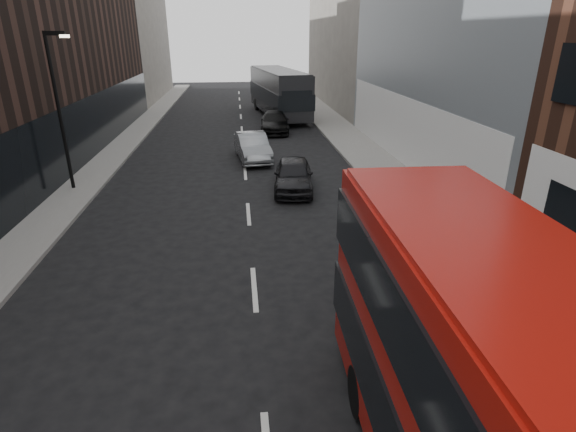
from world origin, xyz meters
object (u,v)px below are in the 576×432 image
object	(u,v)px
grey_bus	(279,92)
car_b	(252,147)
car_c	(275,122)
car_a	(293,175)
street_lamp	(59,102)

from	to	relation	value
grey_bus	car_b	size ratio (longest dim) A/B	2.70
car_b	car_c	size ratio (longest dim) A/B	0.92
car_a	car_b	bearing A→B (deg)	113.44
street_lamp	car_a	size ratio (longest dim) A/B	1.57
street_lamp	car_a	world-z (taller)	street_lamp
street_lamp	car_b	xyz separation A→B (m)	(8.74, 4.75, -3.39)
car_a	car_c	bearing A→B (deg)	95.67
street_lamp	car_b	size ratio (longest dim) A/B	1.46
grey_bus	car_b	xyz separation A→B (m)	(-2.95, -15.08, -1.40)
car_c	car_b	bearing A→B (deg)	-99.75
street_lamp	car_b	distance (m)	10.51
car_a	car_b	world-z (taller)	car_b
grey_bus	car_c	size ratio (longest dim) A/B	2.49
street_lamp	car_c	size ratio (longest dim) A/B	1.35
street_lamp	car_c	world-z (taller)	street_lamp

